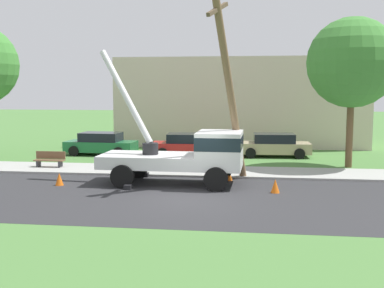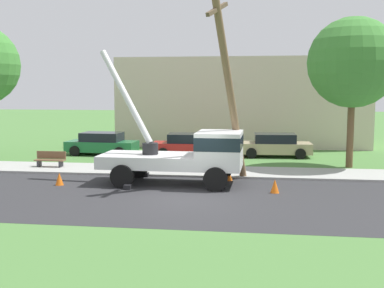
{
  "view_description": "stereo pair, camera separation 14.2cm",
  "coord_description": "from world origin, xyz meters",
  "px_view_note": "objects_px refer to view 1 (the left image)",
  "views": [
    {
      "loc": [
        2.41,
        -17.87,
        4.2
      ],
      "look_at": [
        -0.38,
        3.78,
        1.65
      ],
      "focal_mm": 44.67,
      "sensor_mm": 36.0,
      "label": 1
    },
    {
      "loc": [
        2.55,
        -17.85,
        4.2
      ],
      "look_at": [
        -0.38,
        3.78,
        1.65
      ],
      "focal_mm": 44.67,
      "sensor_mm": 36.0,
      "label": 2
    }
  ],
  "objects_px": {
    "traffic_cone_behind": "(59,179)",
    "parked_sedan_red": "(188,145)",
    "traffic_cone_ahead": "(275,186)",
    "parked_sedan_green": "(101,144)",
    "park_bench": "(50,160)",
    "utility_truck": "(190,153)",
    "leaning_utility_pole": "(229,85)",
    "parked_sedan_tan": "(274,145)",
    "roadside_tree_near": "(352,63)",
    "traffic_cone_curbside": "(229,174)"
  },
  "relations": [
    {
      "from": "parked_sedan_tan",
      "to": "park_bench",
      "type": "distance_m",
      "value": 13.31
    },
    {
      "from": "utility_truck",
      "to": "parked_sedan_red",
      "type": "xyz_separation_m",
      "value": [
        -1.29,
        8.56,
        -0.7
      ]
    },
    {
      "from": "park_bench",
      "to": "roadside_tree_near",
      "type": "distance_m",
      "value": 16.65
    },
    {
      "from": "parked_sedan_tan",
      "to": "park_bench",
      "type": "relative_size",
      "value": 2.79
    },
    {
      "from": "utility_truck",
      "to": "traffic_cone_curbside",
      "type": "xyz_separation_m",
      "value": [
        1.63,
        1.11,
        -1.13
      ]
    },
    {
      "from": "utility_truck",
      "to": "park_bench",
      "type": "xyz_separation_m",
      "value": [
        -7.87,
        3.17,
        -0.95
      ]
    },
    {
      "from": "roadside_tree_near",
      "to": "parked_sedan_red",
      "type": "bearing_deg",
      "value": 162.21
    },
    {
      "from": "traffic_cone_ahead",
      "to": "traffic_cone_behind",
      "type": "relative_size",
      "value": 1.0
    },
    {
      "from": "parked_sedan_red",
      "to": "roadside_tree_near",
      "type": "xyz_separation_m",
      "value": [
        9.1,
        -2.92,
        4.81
      ]
    },
    {
      "from": "traffic_cone_ahead",
      "to": "park_bench",
      "type": "relative_size",
      "value": 0.35
    },
    {
      "from": "traffic_cone_behind",
      "to": "parked_sedan_red",
      "type": "xyz_separation_m",
      "value": [
        4.33,
        9.51,
        0.43
      ]
    },
    {
      "from": "park_bench",
      "to": "parked_sedan_green",
      "type": "bearing_deg",
      "value": 79.37
    },
    {
      "from": "traffic_cone_curbside",
      "to": "parked_sedan_green",
      "type": "bearing_deg",
      "value": 138.52
    },
    {
      "from": "utility_truck",
      "to": "traffic_cone_curbside",
      "type": "height_order",
      "value": "utility_truck"
    },
    {
      "from": "leaning_utility_pole",
      "to": "park_bench",
      "type": "distance_m",
      "value": 10.69
    },
    {
      "from": "traffic_cone_curbside",
      "to": "parked_sedan_tan",
      "type": "height_order",
      "value": "parked_sedan_tan"
    },
    {
      "from": "traffic_cone_behind",
      "to": "parked_sedan_red",
      "type": "relative_size",
      "value": 0.12
    },
    {
      "from": "traffic_cone_curbside",
      "to": "utility_truck",
      "type": "bearing_deg",
      "value": -145.79
    },
    {
      "from": "traffic_cone_ahead",
      "to": "parked_sedan_red",
      "type": "relative_size",
      "value": 0.12
    },
    {
      "from": "utility_truck",
      "to": "parked_sedan_tan",
      "type": "relative_size",
      "value": 1.51
    },
    {
      "from": "park_bench",
      "to": "traffic_cone_behind",
      "type": "bearing_deg",
      "value": -61.38
    },
    {
      "from": "roadside_tree_near",
      "to": "parked_sedan_green",
      "type": "bearing_deg",
      "value": 168.57
    },
    {
      "from": "traffic_cone_ahead",
      "to": "park_bench",
      "type": "height_order",
      "value": "park_bench"
    },
    {
      "from": "utility_truck",
      "to": "roadside_tree_near",
      "type": "bearing_deg",
      "value": 35.86
    },
    {
      "from": "parked_sedan_green",
      "to": "park_bench",
      "type": "bearing_deg",
      "value": -100.63
    },
    {
      "from": "leaning_utility_pole",
      "to": "traffic_cone_behind",
      "type": "distance_m",
      "value": 8.42
    },
    {
      "from": "leaning_utility_pole",
      "to": "parked_sedan_tan",
      "type": "height_order",
      "value": "leaning_utility_pole"
    },
    {
      "from": "parked_sedan_tan",
      "to": "park_bench",
      "type": "height_order",
      "value": "parked_sedan_tan"
    },
    {
      "from": "traffic_cone_curbside",
      "to": "parked_sedan_green",
      "type": "relative_size",
      "value": 0.13
    },
    {
      "from": "traffic_cone_ahead",
      "to": "parked_sedan_green",
      "type": "distance_m",
      "value": 14.41
    },
    {
      "from": "leaning_utility_pole",
      "to": "traffic_cone_ahead",
      "type": "relative_size",
      "value": 15.15
    },
    {
      "from": "parked_sedan_tan",
      "to": "park_bench",
      "type": "xyz_separation_m",
      "value": [
        -11.87,
        -6.0,
        -0.25
      ]
    },
    {
      "from": "traffic_cone_curbside",
      "to": "parked_sedan_tan",
      "type": "xyz_separation_m",
      "value": [
        2.37,
        8.07,
        0.43
      ]
    },
    {
      "from": "parked_sedan_tan",
      "to": "roadside_tree_near",
      "type": "xyz_separation_m",
      "value": [
        3.8,
        -3.54,
        4.81
      ]
    },
    {
      "from": "parked_sedan_tan",
      "to": "roadside_tree_near",
      "type": "bearing_deg",
      "value": -42.94
    },
    {
      "from": "parked_sedan_green",
      "to": "parked_sedan_red",
      "type": "relative_size",
      "value": 1.0
    },
    {
      "from": "utility_truck",
      "to": "parked_sedan_green",
      "type": "xyz_separation_m",
      "value": [
        -6.85,
        8.6,
        -0.7
      ]
    },
    {
      "from": "park_bench",
      "to": "traffic_cone_ahead",
      "type": "bearing_deg",
      "value": -21.13
    },
    {
      "from": "traffic_cone_ahead",
      "to": "parked_sedan_green",
      "type": "xyz_separation_m",
      "value": [
        -10.48,
        9.87,
        0.43
      ]
    },
    {
      "from": "parked_sedan_green",
      "to": "park_bench",
      "type": "distance_m",
      "value": 5.53
    },
    {
      "from": "utility_truck",
      "to": "leaning_utility_pole",
      "type": "xyz_separation_m",
      "value": [
        1.66,
        0.27,
        2.93
      ]
    },
    {
      "from": "utility_truck",
      "to": "parked_sedan_green",
      "type": "height_order",
      "value": "utility_truck"
    },
    {
      "from": "parked_sedan_green",
      "to": "roadside_tree_near",
      "type": "height_order",
      "value": "roadside_tree_near"
    },
    {
      "from": "traffic_cone_ahead",
      "to": "roadside_tree_near",
      "type": "bearing_deg",
      "value": 58.89
    },
    {
      "from": "traffic_cone_ahead",
      "to": "parked_sedan_tan",
      "type": "bearing_deg",
      "value": 87.97
    },
    {
      "from": "leaning_utility_pole",
      "to": "park_bench",
      "type": "bearing_deg",
      "value": 163.04
    },
    {
      "from": "leaning_utility_pole",
      "to": "parked_sedan_tan",
      "type": "relative_size",
      "value": 1.9
    },
    {
      "from": "traffic_cone_curbside",
      "to": "parked_sedan_green",
      "type": "xyz_separation_m",
      "value": [
        -8.48,
        7.5,
        0.43
      ]
    },
    {
      "from": "park_bench",
      "to": "roadside_tree_near",
      "type": "height_order",
      "value": "roadside_tree_near"
    },
    {
      "from": "roadside_tree_near",
      "to": "parked_sedan_tan",
      "type": "bearing_deg",
      "value": 137.06
    }
  ]
}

